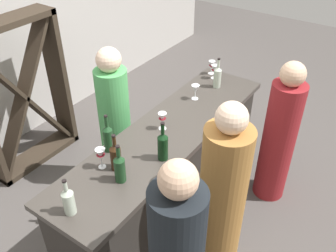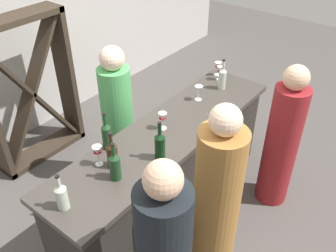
{
  "view_description": "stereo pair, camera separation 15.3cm",
  "coord_description": "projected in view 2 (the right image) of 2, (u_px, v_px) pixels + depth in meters",
  "views": [
    {
      "loc": [
        -2.07,
        -1.43,
        2.75
      ],
      "look_at": [
        0.0,
        0.0,
        0.96
      ],
      "focal_mm": 39.3,
      "sensor_mm": 36.0,
      "label": 1
    },
    {
      "loc": [
        -1.98,
        -1.56,
        2.75
      ],
      "look_at": [
        0.0,
        0.0,
        0.96
      ],
      "focal_mm": 39.3,
      "sensor_mm": 36.0,
      "label": 2
    }
  ],
  "objects": [
    {
      "name": "wine_bottle_leftmost_clear_pale",
      "position": [
        62.0,
        196.0,
        2.36
      ],
      "size": [
        0.08,
        0.08,
        0.28
      ],
      "color": "#B7C6B2",
      "rests_on": "bar_counter"
    },
    {
      "name": "wine_rack",
      "position": [
        30.0,
        92.0,
        3.85
      ],
      "size": [
        1.01,
        0.28,
        1.61
      ],
      "color": "#33281E",
      "rests_on": "ground"
    },
    {
      "name": "wine_bottle_far_right_clear_pale",
      "position": [
        222.0,
        78.0,
        3.65
      ],
      "size": [
        0.08,
        0.08,
        0.31
      ],
      "color": "#B7C6B2",
      "rests_on": "bar_counter"
    },
    {
      "name": "bar_counter",
      "position": [
        168.0,
        170.0,
        3.38
      ],
      "size": [
        2.46,
        0.63,
        0.91
      ],
      "color": "#2A2723",
      "rests_on": "ground"
    },
    {
      "name": "wine_glass_far_left",
      "position": [
        98.0,
        152.0,
        2.7
      ],
      "size": [
        0.08,
        0.08,
        0.17
      ],
      "color": "white",
      "rests_on": "bar_counter"
    },
    {
      "name": "back_wall",
      "position": [
        7.0,
        19.0,
        3.94
      ],
      "size": [
        8.0,
        0.1,
        2.8
      ],
      "primitive_type": "cube",
      "color": "#BCB7B2",
      "rests_on": "ground"
    },
    {
      "name": "person_left_guest",
      "position": [
        216.0,
        205.0,
        2.66
      ],
      "size": [
        0.41,
        0.41,
        1.6
      ],
      "rotation": [
        0.0,
        0.0,
        1.82
      ],
      "color": "#9E6B33",
      "rests_on": "ground"
    },
    {
      "name": "wine_glass_near_left",
      "position": [
        162.0,
        118.0,
        3.08
      ],
      "size": [
        0.07,
        0.07,
        0.16
      ],
      "color": "white",
      "rests_on": "bar_counter"
    },
    {
      "name": "person_server_behind",
      "position": [
        118.0,
        122.0,
        3.58
      ],
      "size": [
        0.33,
        0.33,
        1.5
      ],
      "rotation": [
        0.0,
        0.0,
        -1.49
      ],
      "color": "#4CA559",
      "rests_on": "ground"
    },
    {
      "name": "wine_glass_far_center",
      "position": [
        218.0,
        67.0,
        3.9
      ],
      "size": [
        0.07,
        0.07,
        0.15
      ],
      "color": "white",
      "rests_on": "bar_counter"
    },
    {
      "name": "ground_plane",
      "position": [
        168.0,
        205.0,
        3.65
      ],
      "size": [
        12.0,
        12.0,
        0.0
      ],
      "primitive_type": "plane",
      "color": "#4C4744"
    },
    {
      "name": "person_center_guest",
      "position": [
        282.0,
        142.0,
        3.36
      ],
      "size": [
        0.38,
        0.38,
        1.46
      ],
      "rotation": [
        0.0,
        0.0,
        1.26
      ],
      "color": "maroon",
      "rests_on": "ground"
    },
    {
      "name": "wine_bottle_second_right_olive_green",
      "position": [
        107.0,
        135.0,
        2.86
      ],
      "size": [
        0.08,
        0.08,
        0.33
      ],
      "color": "#193D1E",
      "rests_on": "bar_counter"
    },
    {
      "name": "wine_bottle_second_left_olive_green",
      "position": [
        115.0,
        166.0,
        2.58
      ],
      "size": [
        0.08,
        0.08,
        0.31
      ],
      "color": "#193D1E",
      "rests_on": "bar_counter"
    },
    {
      "name": "wine_bottle_rightmost_dark_green",
      "position": [
        160.0,
        145.0,
        2.76
      ],
      "size": [
        0.08,
        0.08,
        0.33
      ],
      "color": "black",
      "rests_on": "bar_counter"
    },
    {
      "name": "wine_glass_near_center",
      "position": [
        199.0,
        90.0,
        3.48
      ],
      "size": [
        0.08,
        0.08,
        0.15
      ],
      "color": "white",
      "rests_on": "bar_counter"
    },
    {
      "name": "wine_glass_near_right",
      "position": [
        220.0,
        70.0,
        3.81
      ],
      "size": [
        0.07,
        0.07,
        0.15
      ],
      "color": "white",
      "rests_on": "bar_counter"
    },
    {
      "name": "wine_bottle_center_amber_brown",
      "position": [
        112.0,
        154.0,
        2.69
      ],
      "size": [
        0.08,
        0.08,
        0.31
      ],
      "color": "#331E0F",
      "rests_on": "bar_counter"
    }
  ]
}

